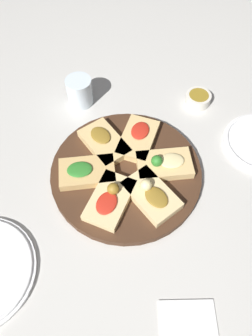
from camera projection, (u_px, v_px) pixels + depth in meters
The scene contains 11 objects.
ground_plane at pixel (126, 175), 0.86m from camera, with size 3.00×3.00×0.00m, color beige.
serving_board at pixel (126, 173), 0.85m from camera, with size 0.39×0.39×0.02m, color #422819.
focaccia_slice_0 at pixel (110, 199), 0.78m from camera, with size 0.16×0.16×0.05m.
focaccia_slice_1 at pixel (151, 194), 0.79m from camera, with size 0.12×0.16×0.05m.
focaccia_slice_2 at pixel (164, 164), 0.83m from camera, with size 0.16×0.12×0.05m.
focaccia_slice_3 at pixel (138, 138), 0.88m from camera, with size 0.15×0.16×0.03m.
focaccia_slice_4 at pixel (104, 142), 0.87m from camera, with size 0.12×0.16×0.03m.
focaccia_slice_5 at pixel (87, 172), 0.82m from camera, with size 0.16×0.12×0.03m.
water_glass at pixel (80, 91), 0.96m from camera, with size 0.08×0.08×0.08m, color silver.
napkin_stack at pixel (189, 325), 0.66m from camera, with size 0.12×0.10×0.01m, color white.
dipping_bowl at pixel (198, 98), 0.99m from camera, with size 0.08×0.08×0.03m.
Camera 1 is at (-0.16, -0.42, 0.73)m, focal length 35.00 mm.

